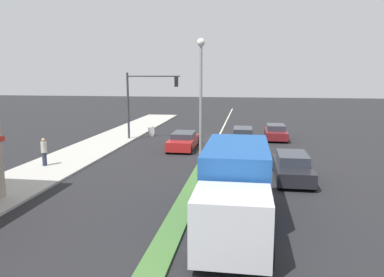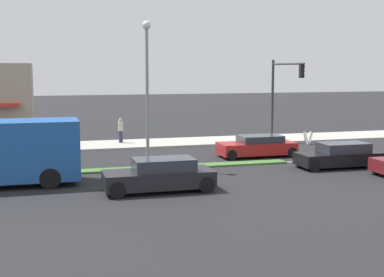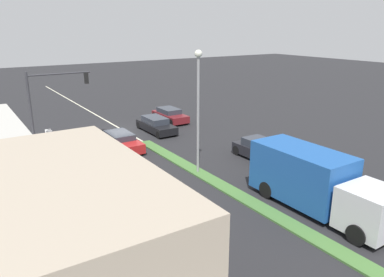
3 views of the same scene
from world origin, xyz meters
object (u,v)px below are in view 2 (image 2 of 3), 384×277
(sedan_dark, at_px, (160,175))
(suv_black, at_px, (340,156))
(pedestrian, at_px, (121,130))
(traffic_signal_main, at_px, (282,87))
(street_lamp, at_px, (147,75))
(warning_aframe_sign, at_px, (308,138))
(hatchback_red, at_px, (257,146))

(sedan_dark, height_order, suv_black, sedan_dark)
(pedestrian, bearing_deg, suv_black, -140.05)
(pedestrian, height_order, suv_black, pedestrian)
(traffic_signal_main, xyz_separation_m, pedestrian, (3.36, 10.29, -2.90))
(traffic_signal_main, distance_m, suv_black, 8.96)
(street_lamp, xyz_separation_m, pedestrian, (9.48, 0.02, -3.77))
(traffic_signal_main, relative_size, suv_black, 1.24)
(pedestrian, distance_m, suv_black, 15.24)
(pedestrian, distance_m, sedan_dark, 14.49)
(street_lamp, bearing_deg, warning_aframe_sign, -63.61)
(street_lamp, xyz_separation_m, suv_black, (-2.20, -9.76, -4.16))
(sedan_dark, bearing_deg, pedestrian, -1.77)
(traffic_signal_main, relative_size, street_lamp, 0.76)
(warning_aframe_sign, xyz_separation_m, suv_black, (-8.30, 2.53, 0.19))
(traffic_signal_main, distance_m, street_lamp, 11.99)
(street_lamp, bearing_deg, pedestrian, 0.13)
(suv_black, bearing_deg, hatchback_red, 32.72)
(traffic_signal_main, distance_m, sedan_dark, 15.80)
(street_lamp, distance_m, pedestrian, 10.21)
(suv_black, bearing_deg, pedestrian, 39.95)
(warning_aframe_sign, distance_m, hatchback_red, 6.63)
(street_lamp, xyz_separation_m, hatchback_red, (2.20, -6.94, -4.17))
(hatchback_red, bearing_deg, suv_black, -147.28)
(pedestrian, bearing_deg, sedan_dark, 178.23)
(sedan_dark, bearing_deg, traffic_signal_main, -44.00)
(pedestrian, height_order, hatchback_red, pedestrian)
(pedestrian, height_order, sedan_dark, pedestrian)
(street_lamp, height_order, suv_black, street_lamp)
(street_lamp, xyz_separation_m, sedan_dark, (-5.00, 0.47, -4.11))
(sedan_dark, distance_m, suv_black, 10.61)
(traffic_signal_main, height_order, pedestrian, traffic_signal_main)
(suv_black, relative_size, hatchback_red, 1.01)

